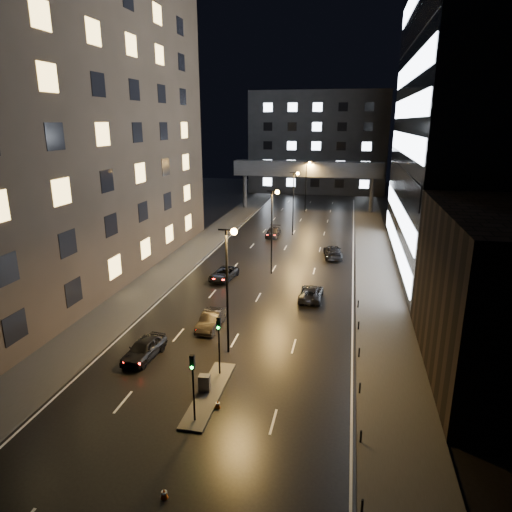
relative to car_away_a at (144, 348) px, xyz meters
The scene contains 25 objects.
ground 34.81m from the car_away_a, 79.85° to the left, with size 160.00×160.00×0.00m, color black.
sidewalk_left 29.95m from the car_away_a, 102.28° to the left, with size 5.00×110.00×0.15m, color #383533.
sidewalk_right 34.70m from the car_away_a, 57.51° to the left, with size 5.00×110.00×0.15m, color #383533.
building_left 31.14m from the car_away_a, 131.87° to the left, with size 15.00×48.00×40.00m, color #2D2319.
building_right_low 26.84m from the car_away_a, ahead, with size 10.00×18.00×12.00m, color black.
building_right_glass 48.54m from the car_away_a, 44.19° to the left, with size 20.00×36.00×45.00m, color black.
building_far 93.20m from the car_away_a, 86.20° to the left, with size 34.00×14.00×25.00m, color #333335.
skybridge 64.99m from the car_away_a, 84.55° to the left, with size 30.00×3.00×10.00m.
median_island 7.48m from the car_away_a, 30.17° to the right, with size 1.60×8.00×0.15m, color #383533.
traffic_signal_near 6.94m from the car_away_a, 10.97° to the right, with size 0.28×0.34×4.40m.
traffic_signal_far 9.60m from the car_away_a, 46.37° to the right, with size 0.28×0.34×4.40m.
bollard_row 16.35m from the car_away_a, ahead, with size 0.12×25.12×0.90m.
streetlight_near 8.79m from the car_away_a, 19.75° to the left, with size 1.45×0.50×10.15m.
streetlight_mid_a 23.82m from the car_away_a, 74.21° to the left, with size 1.45×0.50×10.15m.
streetlight_mid_b 43.10m from the car_away_a, 81.53° to the left, with size 1.45×0.50×10.15m.
streetlight_far 62.84m from the car_away_a, 84.23° to the left, with size 1.45×0.50×10.15m.
car_away_a is the anchor object (origin of this frame).
car_away_b 7.12m from the car_away_a, 60.73° to the left, with size 1.59×4.57×1.50m, color black.
car_away_c 19.00m from the car_away_a, 86.76° to the left, with size 2.28×4.95×1.38m, color black.
car_away_d 40.71m from the car_away_a, 85.45° to the left, with size 2.03×5.00×1.45m, color black.
car_toward_a 18.86m from the car_away_a, 52.10° to the left, with size 2.27×4.93×1.37m, color black.
car_toward_b 33.28m from the car_away_a, 66.84° to the left, with size 2.28×5.61×1.63m, color black.
utility_cabinet 6.99m from the car_away_a, 30.33° to the right, with size 0.76×0.57×1.12m, color #525254.
cone_a 8.98m from the car_away_a, 34.36° to the right, with size 0.37×0.37×0.54m, color #DD5D0B.
cone_b 14.42m from the car_away_a, 61.35° to the right, with size 0.38×0.38×0.54m, color #FE5B0D.
Camera 1 is at (8.82, -23.63, 17.66)m, focal length 32.00 mm.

